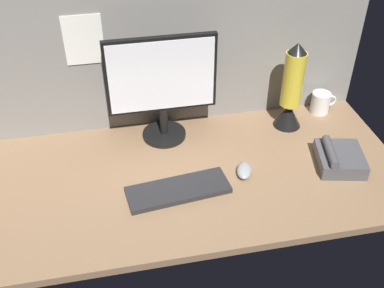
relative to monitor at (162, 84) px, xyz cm
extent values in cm
cube|color=#8C6B4C|center=(-2.69, -25.14, -26.00)|extent=(180.00, 80.00, 3.00)
cube|color=gray|center=(-2.69, 12.36, 9.44)|extent=(180.00, 5.00, 67.88)
cube|color=white|center=(-27.55, 9.56, 16.65)|extent=(14.68, 0.40, 19.60)
cylinder|color=black|center=(0.00, -0.64, -23.60)|extent=(18.00, 18.00, 1.80)
cylinder|color=black|center=(0.00, -0.64, -17.20)|extent=(3.20, 3.20, 11.00)
cube|color=black|center=(0.00, 0.36, 3.96)|extent=(43.28, 2.40, 31.32)
cube|color=white|center=(0.00, -1.04, 3.96)|extent=(40.88, 0.60, 28.92)
cube|color=#262628|center=(-0.30, -35.59, -23.50)|extent=(38.24, 17.15, 2.00)
ellipsoid|color=#99999E|center=(25.84, -30.76, -22.80)|extent=(8.52, 10.93, 3.40)
cylinder|color=white|center=(71.08, 3.75, -19.71)|extent=(8.24, 8.24, 9.57)
torus|color=white|center=(76.00, 3.75, -19.23)|extent=(5.21, 1.00, 5.21)
cone|color=black|center=(53.17, -3.17, -19.17)|extent=(11.73, 11.73, 10.66)
cylinder|color=gold|center=(53.17, -3.17, -2.11)|extent=(8.53, 8.53, 23.45)
cone|color=black|center=(53.17, -3.17, 11.75)|extent=(7.68, 7.68, 4.26)
cube|color=#4C4C51|center=(63.36, -32.71, -21.70)|extent=(20.73, 22.24, 5.60)
cylinder|color=#4C4C51|center=(58.68, -32.71, -17.30)|extent=(6.84, 17.39, 3.20)
camera|label=1|loc=(-19.98, -157.79, 91.57)|focal=43.71mm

